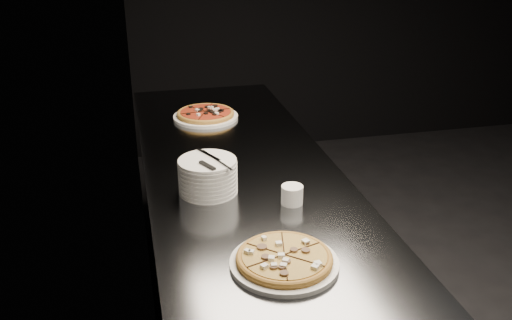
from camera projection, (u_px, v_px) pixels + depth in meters
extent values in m
cube|color=black|center=(135.00, 56.00, 1.86)|extent=(0.02, 5.00, 2.80)
cube|color=slate|center=(247.00, 283.00, 2.32)|extent=(0.70, 2.40, 0.90)
cube|color=slate|center=(246.00, 180.00, 2.13)|extent=(0.74, 2.44, 0.02)
cylinder|color=white|center=(284.00, 263.00, 1.60)|extent=(0.31, 0.31, 0.01)
cylinder|color=#B68436|center=(284.00, 259.00, 1.59)|extent=(0.34, 0.34, 0.01)
torus|color=#B68436|center=(284.00, 258.00, 1.59)|extent=(0.34, 0.34, 0.02)
cylinder|color=#F9CB53|center=(284.00, 256.00, 1.59)|extent=(0.30, 0.30, 0.01)
cylinder|color=white|center=(206.00, 117.00, 2.75)|extent=(0.31, 0.31, 0.01)
cylinder|color=#B68436|center=(206.00, 114.00, 2.74)|extent=(0.30, 0.30, 0.01)
torus|color=#B68436|center=(206.00, 113.00, 2.74)|extent=(0.30, 0.30, 0.02)
cylinder|color=#AA2F18|center=(206.00, 112.00, 2.74)|extent=(0.27, 0.27, 0.01)
cylinder|color=white|center=(208.00, 190.00, 2.02)|extent=(0.20, 0.20, 0.02)
cylinder|color=white|center=(208.00, 186.00, 2.02)|extent=(0.20, 0.20, 0.02)
cylinder|color=white|center=(208.00, 182.00, 2.01)|extent=(0.20, 0.20, 0.02)
cylinder|color=white|center=(208.00, 178.00, 2.00)|extent=(0.20, 0.20, 0.02)
cylinder|color=white|center=(208.00, 174.00, 2.00)|extent=(0.20, 0.20, 0.02)
cylinder|color=white|center=(208.00, 170.00, 1.99)|extent=(0.20, 0.20, 0.02)
cylinder|color=white|center=(207.00, 166.00, 1.99)|extent=(0.20, 0.20, 0.02)
cylinder|color=white|center=(207.00, 162.00, 1.98)|extent=(0.20, 0.20, 0.02)
cube|color=silver|center=(208.00, 155.00, 2.02)|extent=(0.07, 0.13, 0.00)
cube|color=black|center=(207.00, 165.00, 1.92)|extent=(0.05, 0.08, 0.01)
cube|color=silver|center=(216.00, 160.00, 1.97)|extent=(0.04, 0.20, 0.00)
cylinder|color=silver|center=(292.00, 195.00, 1.93)|extent=(0.07, 0.07, 0.07)
cylinder|color=black|center=(292.00, 188.00, 1.92)|extent=(0.06, 0.06, 0.01)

